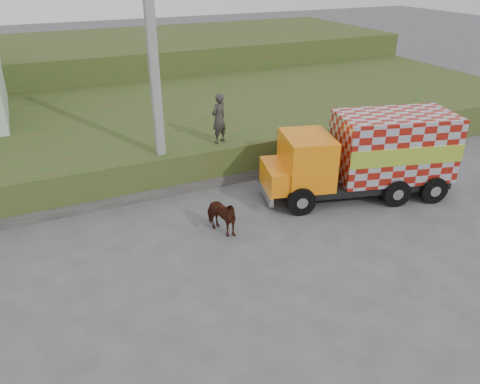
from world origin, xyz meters
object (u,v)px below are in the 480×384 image
utility_pole (155,84)px  pedestrian (219,118)px  cow (220,216)px  cargo_truck (368,155)px

utility_pole → pedestrian: 2.90m
cow → pedestrian: bearing=46.1°
utility_pole → pedestrian: utility_pole is taller
utility_pole → cargo_truck: 7.94m
utility_pole → cow: size_ratio=5.40×
utility_pole → cow: 5.17m
cow → pedestrian: (1.62, 3.96, 1.83)m
utility_pole → cow: utility_pole is taller
pedestrian → cow: bearing=42.8°
cow → pedestrian: 4.66m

